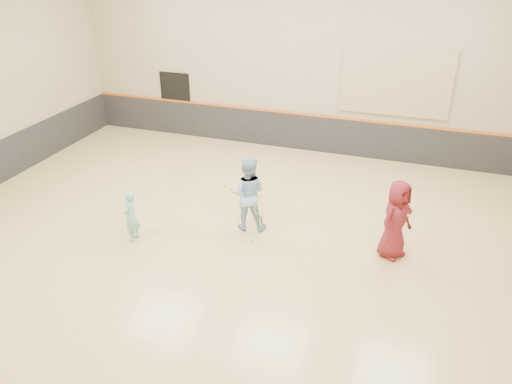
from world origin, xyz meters
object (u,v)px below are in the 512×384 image
(girl, at_px, (131,216))
(instructor, at_px, (248,194))
(young_man, at_px, (396,220))
(spare_racket, at_px, (260,196))

(girl, relative_size, instructor, 0.69)
(young_man, bearing_deg, instructor, 119.89)
(young_man, xyz_separation_m, spare_racket, (-3.59, 1.58, -0.82))
(girl, xyz_separation_m, spare_racket, (2.14, 2.89, -0.55))
(girl, xyz_separation_m, young_man, (5.73, 1.31, 0.27))
(instructor, height_order, young_man, instructor)
(instructor, xyz_separation_m, spare_racket, (-0.19, 1.50, -0.84))
(young_man, bearing_deg, spare_racket, 97.49)
(instructor, bearing_deg, girl, 20.31)
(girl, bearing_deg, instructor, 117.69)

